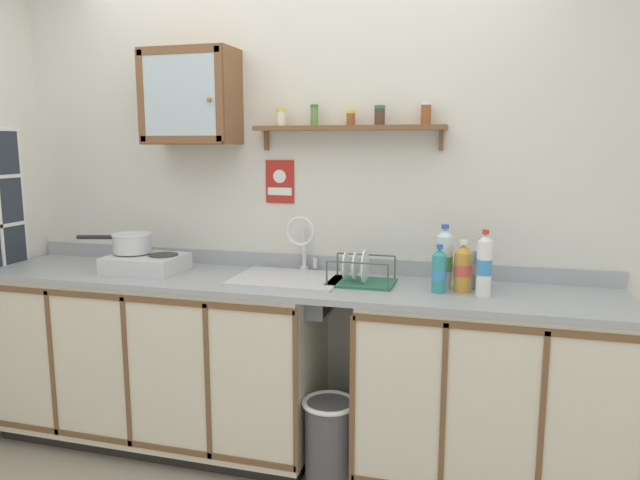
# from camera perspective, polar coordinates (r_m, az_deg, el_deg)

# --- Properties ---
(back_wall) EXTENTS (3.87, 0.07, 2.62)m
(back_wall) POSITION_cam_1_polar(r_m,az_deg,el_deg) (3.16, -1.85, 3.65)
(back_wall) COLOR silver
(back_wall) RESTS_ON ground
(lower_cabinet_run) EXTENTS (1.80, 0.58, 0.93)m
(lower_cabinet_run) POSITION_cam_1_polar(r_m,az_deg,el_deg) (3.38, -15.52, -11.15)
(lower_cabinet_run) COLOR black
(lower_cabinet_run) RESTS_ON ground
(lower_cabinet_run_right) EXTENTS (1.22, 0.58, 0.93)m
(lower_cabinet_run_right) POSITION_cam_1_polar(r_m,az_deg,el_deg) (2.93, 16.26, -14.40)
(lower_cabinet_run_right) COLOR black
(lower_cabinet_run_right) RESTS_ON ground
(countertop) EXTENTS (3.23, 0.60, 0.03)m
(countertop) POSITION_cam_1_polar(r_m,az_deg,el_deg) (2.93, -3.64, -4.22)
(countertop) COLOR #9EA3A8
(countertop) RESTS_ON lower_cabinet_run
(backsplash) EXTENTS (3.23, 0.02, 0.08)m
(backsplash) POSITION_cam_1_polar(r_m,az_deg,el_deg) (3.18, -2.01, -2.14)
(backsplash) COLOR #9EA3A8
(backsplash) RESTS_ON countertop
(sink) EXTENTS (0.54, 0.45, 0.45)m
(sink) POSITION_cam_1_polar(r_m,az_deg,el_deg) (2.97, -2.98, -4.46)
(sink) COLOR silver
(sink) RESTS_ON countertop
(hot_plate_stove) EXTENTS (0.38, 0.30, 0.10)m
(hot_plate_stove) POSITION_cam_1_polar(r_m,az_deg,el_deg) (3.24, -16.59, -2.19)
(hot_plate_stove) COLOR silver
(hot_plate_stove) RESTS_ON countertop
(saucepan) EXTENTS (0.39, 0.21, 0.10)m
(saucepan) POSITION_cam_1_polar(r_m,az_deg,el_deg) (3.29, -17.89, -0.22)
(saucepan) COLOR silver
(saucepan) RESTS_ON hot_plate_stove
(bottle_opaque_white_0) EXTENTS (0.07, 0.07, 0.30)m
(bottle_opaque_white_0) POSITION_cam_1_polar(r_m,az_deg,el_deg) (2.70, 15.70, -2.40)
(bottle_opaque_white_0) COLOR white
(bottle_opaque_white_0) RESTS_ON countertop
(bottle_water_clear_1) EXTENTS (0.08, 0.08, 0.30)m
(bottle_water_clear_1) POSITION_cam_1_polar(r_m,az_deg,el_deg) (2.81, 11.99, -1.83)
(bottle_water_clear_1) COLOR silver
(bottle_water_clear_1) RESTS_ON countertop
(bottle_detergent_teal_2) EXTENTS (0.07, 0.07, 0.22)m
(bottle_detergent_teal_2) POSITION_cam_1_polar(r_m,az_deg,el_deg) (2.72, 11.50, -3.00)
(bottle_detergent_teal_2) COLOR teal
(bottle_detergent_teal_2) RESTS_ON countertop
(bottle_water_blue_3) EXTENTS (0.09, 0.09, 0.24)m
(bottle_water_blue_3) POSITION_cam_1_polar(r_m,az_deg,el_deg) (2.83, 15.45, -2.49)
(bottle_water_blue_3) COLOR #8CB7E0
(bottle_water_blue_3) RESTS_ON countertop
(bottle_juice_amber_4) EXTENTS (0.09, 0.09, 0.24)m
(bottle_juice_amber_4) POSITION_cam_1_polar(r_m,az_deg,el_deg) (2.76, 13.74, -2.70)
(bottle_juice_amber_4) COLOR gold
(bottle_juice_amber_4) RESTS_ON countertop
(dish_rack) EXTENTS (0.32, 0.23, 0.17)m
(dish_rack) POSITION_cam_1_polar(r_m,az_deg,el_deg) (2.85, 3.89, -3.52)
(dish_rack) COLOR #26664C
(dish_rack) RESTS_ON countertop
(wall_cabinet) EXTENTS (0.49, 0.27, 0.49)m
(wall_cabinet) POSITION_cam_1_polar(r_m,az_deg,el_deg) (3.23, -12.48, 13.43)
(wall_cabinet) COLOR brown
(spice_shelf) EXTENTS (0.97, 0.14, 0.23)m
(spice_shelf) POSITION_cam_1_polar(r_m,az_deg,el_deg) (2.98, 2.92, 11.09)
(spice_shelf) COLOR brown
(warning_sign) EXTENTS (0.16, 0.01, 0.23)m
(warning_sign) POSITION_cam_1_polar(r_m,az_deg,el_deg) (3.16, -3.92, 5.65)
(warning_sign) COLOR #B2261E
(trash_bin) EXTENTS (0.26, 0.26, 0.44)m
(trash_bin) POSITION_cam_1_polar(r_m,az_deg,el_deg) (2.95, 0.93, -19.10)
(trash_bin) COLOR #4C4C51
(trash_bin) RESTS_ON ground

